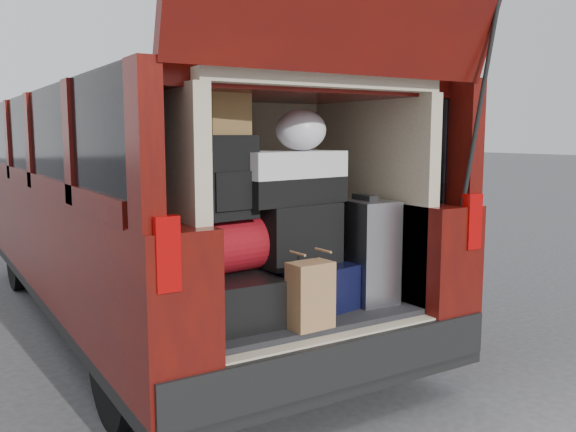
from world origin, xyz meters
name	(u,v)px	position (x,y,z in m)	size (l,w,h in m)	color
ground	(303,415)	(0.00, 0.00, 0.00)	(80.00, 80.00, 0.00)	#373739
minivan	(172,210)	(0.00, 1.86, 0.91)	(1.90, 5.35, 2.77)	black
load_floor	(277,350)	(0.00, 0.28, 0.28)	(1.24, 1.05, 0.55)	black
black_hardshell	(224,297)	(-0.39, 0.15, 0.67)	(0.43, 0.59, 0.24)	black
navy_hardshell	(297,284)	(0.07, 0.17, 0.67)	(0.45, 0.55, 0.24)	black
silver_roller	(364,250)	(0.46, 0.08, 0.84)	(0.24, 0.38, 0.57)	silver
kraft_bag	(310,295)	(-0.09, -0.19, 0.71)	(0.21, 0.13, 0.33)	olive
red_duffel	(231,245)	(-0.33, 0.18, 0.93)	(0.44, 0.28, 0.28)	maroon
black_soft_case	(296,234)	(0.05, 0.16, 0.95)	(0.45, 0.27, 0.33)	black
backpack	(226,177)	(-0.38, 0.13, 1.27)	(0.29, 0.17, 0.41)	black
twotone_duffel	(286,177)	(0.01, 0.19, 1.26)	(0.62, 0.32, 0.28)	silver
grocery_sack_lower	(222,114)	(-0.38, 0.15, 1.58)	(0.22, 0.18, 0.20)	brown
plastic_bag_center	(301,130)	(0.11, 0.20, 1.51)	(0.28, 0.26, 0.22)	white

